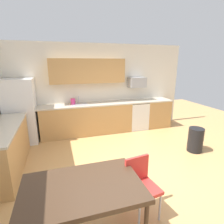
# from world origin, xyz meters

# --- Properties ---
(ground_plane) EXTENTS (12.00, 12.00, 0.00)m
(ground_plane) POSITION_xyz_m (0.00, 0.00, 0.00)
(ground_plane) COLOR tan
(wall_back) EXTENTS (5.80, 0.10, 2.70)m
(wall_back) POSITION_xyz_m (0.00, 2.65, 1.35)
(wall_back) COLOR silver
(wall_back) RESTS_ON ground
(cabinet_run_back) EXTENTS (2.72, 0.60, 0.90)m
(cabinet_run_back) POSITION_xyz_m (-0.39, 2.30, 0.45)
(cabinet_run_back) COLOR tan
(cabinet_run_back) RESTS_ON ground
(cabinet_run_back_right) EXTENTS (0.83, 0.60, 0.90)m
(cabinet_run_back_right) POSITION_xyz_m (1.99, 2.30, 0.45)
(cabinet_run_back_right) COLOR tan
(cabinet_run_back_right) RESTS_ON ground
(cabinet_run_left) EXTENTS (0.60, 2.00, 0.90)m
(cabinet_run_left) POSITION_xyz_m (-2.30, 0.80, 0.45)
(cabinet_run_left) COLOR tan
(cabinet_run_left) RESTS_ON ground
(countertop_back) EXTENTS (4.80, 0.64, 0.04)m
(countertop_back) POSITION_xyz_m (0.00, 2.30, 0.92)
(countertop_back) COLOR beige
(countertop_back) RESTS_ON cabinet_run_back
(countertop_left) EXTENTS (0.64, 2.00, 0.04)m
(countertop_left) POSITION_xyz_m (-2.30, 0.80, 0.92)
(countertop_left) COLOR beige
(countertop_left) RESTS_ON cabinet_run_left
(upper_cabinets_back) EXTENTS (2.20, 0.34, 0.70)m
(upper_cabinets_back) POSITION_xyz_m (-0.30, 2.43, 1.90)
(upper_cabinets_back) COLOR tan
(refrigerator) EXTENTS (0.76, 0.70, 1.74)m
(refrigerator) POSITION_xyz_m (-2.18, 2.22, 0.87)
(refrigerator) COLOR white
(refrigerator) RESTS_ON ground
(oven_range) EXTENTS (0.60, 0.60, 0.91)m
(oven_range) POSITION_xyz_m (1.27, 2.30, 0.46)
(oven_range) COLOR white
(oven_range) RESTS_ON ground
(microwave) EXTENTS (0.54, 0.36, 0.32)m
(microwave) POSITION_xyz_m (1.27, 2.40, 1.53)
(microwave) COLOR #9EA0A5
(sink_basin) EXTENTS (0.48, 0.40, 0.14)m
(sink_basin) POSITION_xyz_m (-0.61, 2.30, 0.88)
(sink_basin) COLOR #A5A8AD
(sink_basin) RESTS_ON countertop_back
(sink_faucet) EXTENTS (0.02, 0.02, 0.24)m
(sink_faucet) POSITION_xyz_m (-0.61, 2.48, 1.04)
(sink_faucet) COLOR #B2B5BA
(sink_faucet) RESTS_ON countertop_back
(dining_table) EXTENTS (1.40, 0.90, 0.75)m
(dining_table) POSITION_xyz_m (-1.02, -1.14, 0.69)
(dining_table) COLOR #422D1E
(dining_table) RESTS_ON ground
(chair_near_table) EXTENTS (0.45, 0.45, 0.85)m
(chair_near_table) POSITION_xyz_m (-0.19, -0.98, 0.50)
(chair_near_table) COLOR red
(chair_near_table) RESTS_ON ground
(trash_bin) EXTENTS (0.36, 0.36, 0.60)m
(trash_bin) POSITION_xyz_m (1.95, 0.35, 0.30)
(trash_bin) COLOR black
(trash_bin) RESTS_ON ground
(kettle) EXTENTS (0.14, 0.14, 0.20)m
(kettle) POSITION_xyz_m (-0.79, 2.35, 1.02)
(kettle) COLOR #CC3372
(kettle) RESTS_ON countertop_back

